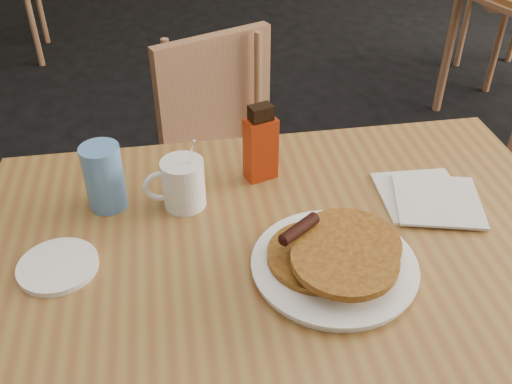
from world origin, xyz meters
TOP-DOWN VIEW (x-y plane):
  - main_table at (0.05, -0.08)m, footprint 1.29×0.90m
  - chair_main_far at (0.02, 0.64)m, footprint 0.50×0.51m
  - pancake_plate at (0.12, -0.17)m, footprint 0.31×0.31m
  - coffee_mug at (-0.14, 0.09)m, footprint 0.13×0.09m
  - syrup_bottle at (0.05, 0.16)m, footprint 0.08×0.06m
  - napkin_stack at (0.39, -0.00)m, footprint 0.23×0.24m
  - blue_tumbler at (-0.29, 0.12)m, footprint 0.10×0.10m
  - side_saucer at (-0.39, -0.06)m, footprint 0.16×0.16m

SIDE VIEW (x-z plane):
  - chair_main_far at x=0.02m, z-range 0.08..0.95m
  - main_table at x=0.05m, z-range 0.33..1.08m
  - napkin_stack at x=0.39m, z-range 0.75..0.76m
  - side_saucer at x=-0.39m, z-range 0.75..0.76m
  - pancake_plate at x=0.12m, z-range 0.73..0.82m
  - coffee_mug at x=-0.14m, z-range 0.72..0.89m
  - blue_tumbler at x=-0.29m, z-range 0.75..0.89m
  - syrup_bottle at x=0.05m, z-range 0.74..0.92m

